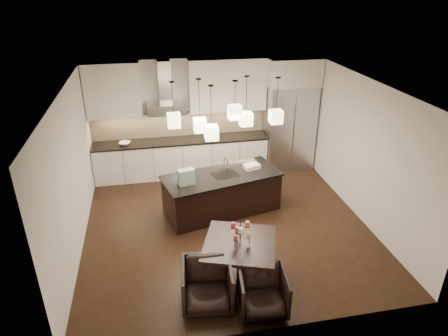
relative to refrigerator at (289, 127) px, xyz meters
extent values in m
cube|color=black|center=(-2.10, -2.38, -1.08)|extent=(5.50, 5.50, 0.02)
cube|color=white|center=(-2.10, -2.38, 1.73)|extent=(5.50, 5.50, 0.02)
cube|color=silver|center=(-2.10, 0.38, 0.32)|extent=(5.50, 0.02, 2.80)
cube|color=silver|center=(-2.10, -5.14, 0.32)|extent=(5.50, 0.02, 2.80)
cube|color=silver|center=(-4.86, -2.38, 0.32)|extent=(0.02, 5.50, 2.80)
cube|color=silver|center=(0.66, -2.38, 0.32)|extent=(0.02, 5.50, 2.80)
cube|color=#B7B7BA|center=(0.00, 0.00, 0.00)|extent=(1.20, 0.72, 2.15)
cube|color=silver|center=(0.00, 0.00, 1.40)|extent=(1.26, 0.72, 0.65)
cube|color=silver|center=(-2.73, 0.05, -0.64)|extent=(4.21, 0.62, 0.88)
cube|color=black|center=(-2.73, 0.05, -0.17)|extent=(4.21, 0.66, 0.04)
cube|color=tan|center=(-2.73, 0.35, 0.16)|extent=(4.21, 0.02, 0.63)
cube|color=silver|center=(-4.20, 0.19, 1.10)|extent=(1.25, 0.35, 1.25)
cube|color=silver|center=(-1.55, 0.19, 1.10)|extent=(1.85, 0.35, 1.25)
cube|color=#B7B7BA|center=(-3.03, 0.10, 0.65)|extent=(0.90, 0.52, 0.24)
cube|color=#B7B7BA|center=(-3.03, 0.21, 1.24)|extent=(0.30, 0.28, 0.96)
imported|color=silver|center=(-4.06, 0.00, -0.12)|extent=(0.32, 0.32, 0.06)
cube|color=black|center=(-2.08, -1.88, -0.67)|extent=(2.47, 1.45, 0.82)
cube|color=black|center=(-2.08, -1.88, -0.24)|extent=(2.56, 1.54, 0.04)
cube|color=#25573F|center=(-2.84, -2.14, -0.06)|extent=(0.35, 0.24, 0.32)
cube|color=silver|center=(-1.41, -1.70, -0.18)|extent=(0.36, 0.29, 0.09)
cylinder|color=beige|center=(-2.07, -4.00, -0.24)|extent=(0.09, 0.09, 0.09)
cylinder|color=#C0633A|center=(-2.21, -3.83, -0.24)|extent=(0.09, 0.09, 0.09)
cylinder|color=#943432|center=(-2.28, -4.04, -0.24)|extent=(0.09, 0.09, 0.09)
cylinder|color=#C0633A|center=(-2.07, -3.91, -0.09)|extent=(0.09, 0.09, 0.09)
cylinder|color=#943432|center=(-2.29, -3.90, -0.09)|extent=(0.09, 0.09, 0.09)
cylinder|color=beige|center=(-2.21, -4.07, -0.09)|extent=(0.09, 0.09, 0.09)
imported|color=black|center=(-2.81, -4.45, -0.72)|extent=(0.82, 0.84, 0.70)
imported|color=black|center=(-2.02, -4.73, -0.75)|extent=(0.78, 0.80, 0.66)
cube|color=#FFF4BE|center=(-2.99, -1.82, 0.98)|extent=(0.24, 0.24, 0.26)
cube|color=#FFF4BE|center=(-2.49, -1.71, 0.82)|extent=(0.24, 0.24, 0.26)
cube|color=#FFF4BE|center=(-1.85, -1.97, 1.12)|extent=(0.24, 0.24, 0.26)
cube|color=#FFF4BE|center=(-1.55, -1.65, 0.86)|extent=(0.24, 0.24, 0.26)
cube|color=#FFF4BE|center=(-1.00, -1.87, 0.95)|extent=(0.24, 0.24, 0.26)
cube|color=#FFF4BE|center=(-2.34, -2.22, 0.84)|extent=(0.24, 0.24, 0.26)
camera|label=1|loc=(-3.45, -9.02, 3.43)|focal=32.00mm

